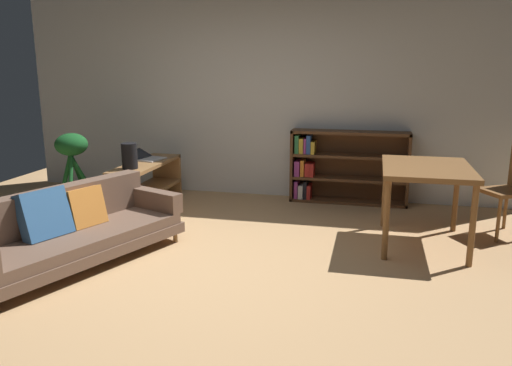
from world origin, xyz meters
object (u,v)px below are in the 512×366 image
object	(u,v)px
media_console	(146,187)
dining_chair_near	(512,185)
bookshelf	(342,167)
fabric_couch	(69,230)
desk_speaker	(130,156)
potted_floor_plant	(73,160)
open_laptop	(147,157)
dining_table	(426,175)

from	to	relation	value
media_console	dining_chair_near	size ratio (longest dim) A/B	1.35
media_console	bookshelf	size ratio (longest dim) A/B	0.89
media_console	bookshelf	bearing A→B (deg)	21.36
dining_chair_near	bookshelf	distance (m)	2.05
media_console	fabric_couch	bearing A→B (deg)	-87.36
desk_speaker	dining_chair_near	bearing A→B (deg)	4.41
fabric_couch	potted_floor_plant	size ratio (longest dim) A/B	2.36
open_laptop	dining_table	distance (m)	3.40
media_console	dining_table	bearing A→B (deg)	-9.80
potted_floor_plant	dining_table	distance (m)	4.27
bookshelf	dining_table	bearing A→B (deg)	-58.25
dining_table	potted_floor_plant	bearing A→B (deg)	172.31
dining_table	bookshelf	bearing A→B (deg)	121.75
desk_speaker	dining_table	bearing A→B (deg)	-3.43
media_console	open_laptop	size ratio (longest dim) A/B	2.81
open_laptop	fabric_couch	bearing A→B (deg)	-85.47
open_laptop	bookshelf	bearing A→B (deg)	15.92
dining_chair_near	potted_floor_plant	bearing A→B (deg)	179.36
dining_chair_near	bookshelf	xyz separation A→B (m)	(-1.81, 0.95, -0.08)
media_console	desk_speaker	bearing A→B (deg)	-92.63
open_laptop	dining_table	xyz separation A→B (m)	(3.30, -0.78, 0.10)
dining_table	media_console	bearing A→B (deg)	170.20
desk_speaker	potted_floor_plant	bearing A→B (deg)	159.10
desk_speaker	dining_chair_near	size ratio (longest dim) A/B	0.30
potted_floor_plant	bookshelf	size ratio (longest dim) A/B	0.61
desk_speaker	potted_floor_plant	size ratio (longest dim) A/B	0.32
desk_speaker	bookshelf	distance (m)	2.67
dining_chair_near	bookshelf	size ratio (longest dim) A/B	0.66
fabric_couch	media_console	size ratio (longest dim) A/B	1.62
media_console	dining_table	distance (m)	3.30
fabric_couch	dining_chair_near	distance (m)	4.41
dining_chair_near	dining_table	bearing A→B (deg)	-150.33
media_console	desk_speaker	distance (m)	0.58
fabric_couch	media_console	distance (m)	1.78
fabric_couch	desk_speaker	bearing A→B (deg)	93.98
fabric_couch	open_laptop	bearing A→B (deg)	94.53
open_laptop	bookshelf	world-z (taller)	bookshelf
desk_speaker	dining_chair_near	world-z (taller)	dining_chair_near
fabric_couch	dining_chair_near	xyz separation A→B (m)	(4.05, 1.74, 0.23)
dining_table	dining_chair_near	bearing A→B (deg)	29.67
fabric_couch	desk_speaker	distance (m)	1.48
open_laptop	media_console	bearing A→B (deg)	-71.12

